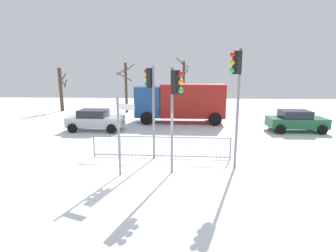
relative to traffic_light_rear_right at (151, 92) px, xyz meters
name	(u,v)px	position (x,y,z in m)	size (l,w,h in m)	color
ground_plane	(157,176)	(0.45, -2.23, -3.20)	(60.00, 60.00, 0.00)	white
traffic_light_rear_right	(151,92)	(0.00, 0.00, 0.00)	(0.50, 0.43, 4.36)	slate
traffic_light_rear_left	(236,83)	(3.63, -1.26, 0.46)	(0.51, 0.42, 5.00)	slate
traffic_light_foreground_left	(175,97)	(1.17, -1.96, -0.07)	(0.49, 0.44, 4.26)	slate
direction_sign_post	(120,133)	(-0.97, -2.24, -1.43)	(0.75, 0.32, 3.15)	slate
pedestrian_guard_railing	(161,147)	(0.45, -0.04, -2.64)	(6.64, 0.19, 1.07)	slate
car_green_far	(296,121)	(9.30, 6.16, -2.43)	(3.81, 1.94, 1.47)	#195933
car_silver_trailing	(95,120)	(-4.65, 5.74, -2.43)	(3.83, 1.98, 1.47)	#B2B5BA
delivery_truck	(181,101)	(1.35, 9.05, -1.46)	(7.08, 2.79, 3.10)	maroon
bare_tree_left	(184,84)	(1.57, 16.55, -0.46)	(1.47, 1.45, 5.50)	#473828
bare_tree_centre	(126,86)	(-4.15, 13.98, -0.59)	(1.82, 1.72, 4.90)	#473828
bare_tree_right	(61,89)	(-11.03, 14.53, -0.90)	(1.05, 1.39, 4.42)	#473828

